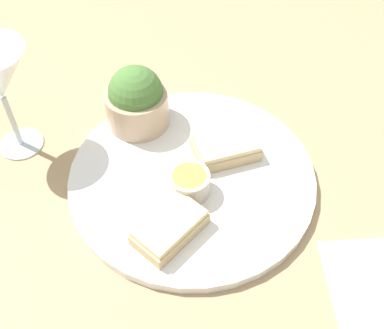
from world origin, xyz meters
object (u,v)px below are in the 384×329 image
object	(u,v)px
salad_bowl	(136,100)
napkin	(381,284)
sauce_ramekin	(189,182)
cheese_toast_far	(170,228)
cheese_toast_near	(226,147)

from	to	relation	value
salad_bowl	napkin	bearing A→B (deg)	110.78
sauce_ramekin	cheese_toast_far	bearing A→B (deg)	41.94
cheese_toast_far	napkin	world-z (taller)	cheese_toast_far
napkin	salad_bowl	bearing A→B (deg)	-69.22
sauce_ramekin	cheese_toast_far	distance (m)	0.07
salad_bowl	cheese_toast_far	distance (m)	0.20
salad_bowl	cheese_toast_far	bearing A→B (deg)	76.63
salad_bowl	cheese_toast_near	world-z (taller)	salad_bowl
cheese_toast_near	cheese_toast_far	xyz separation A→B (m)	(0.13, 0.08, 0.00)
salad_bowl	sauce_ramekin	bearing A→B (deg)	91.75
cheese_toast_near	napkin	xyz separation A→B (m)	(-0.06, 0.25, -0.02)
salad_bowl	cheese_toast_far	size ratio (longest dim) A/B	0.92
sauce_ramekin	cheese_toast_near	size ratio (longest dim) A/B	0.56
cheese_toast_near	cheese_toast_far	size ratio (longest dim) A/B	0.93
sauce_ramekin	cheese_toast_far	world-z (taller)	sauce_ramekin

